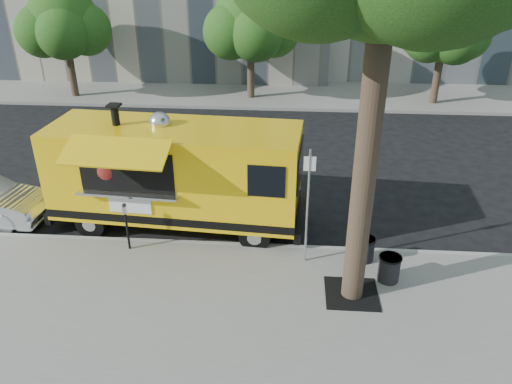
# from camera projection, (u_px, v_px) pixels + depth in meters

# --- Properties ---
(ground) EXTENTS (120.00, 120.00, 0.00)m
(ground) POSITION_uv_depth(u_px,v_px,m) (249.00, 231.00, 14.08)
(ground) COLOR black
(ground) RESTS_ON ground
(sidewalk) EXTENTS (60.00, 6.00, 0.15)m
(sidewalk) POSITION_uv_depth(u_px,v_px,m) (232.00, 327.00, 10.50)
(sidewalk) COLOR gray
(sidewalk) RESTS_ON ground
(curb) EXTENTS (60.00, 0.14, 0.16)m
(curb) POSITION_uv_depth(u_px,v_px,m) (246.00, 247.00, 13.22)
(curb) COLOR #999993
(curb) RESTS_ON ground
(far_sidewalk) EXTENTS (60.00, 5.00, 0.15)m
(far_sidewalk) POSITION_uv_depth(u_px,v_px,m) (271.00, 94.00, 26.03)
(far_sidewalk) COLOR gray
(far_sidewalk) RESTS_ON ground
(tree_well) EXTENTS (1.20, 1.20, 0.02)m
(tree_well) POSITION_uv_depth(u_px,v_px,m) (352.00, 294.00, 11.35)
(tree_well) COLOR black
(tree_well) RESTS_ON sidewalk
(far_tree_a) EXTENTS (3.42, 3.42, 5.36)m
(far_tree_a) POSITION_uv_depth(u_px,v_px,m) (63.00, 22.00, 23.94)
(far_tree_a) COLOR #33261C
(far_tree_a) RESTS_ON far_sidewalk
(far_tree_b) EXTENTS (3.60, 3.60, 5.50)m
(far_tree_b) POSITION_uv_depth(u_px,v_px,m) (251.00, 21.00, 23.68)
(far_tree_b) COLOR #33261C
(far_tree_b) RESTS_ON far_sidewalk
(far_tree_c) EXTENTS (3.24, 3.24, 5.21)m
(far_tree_c) POSITION_uv_depth(u_px,v_px,m) (445.00, 27.00, 22.87)
(far_tree_c) COLOR #33261C
(far_tree_c) RESTS_ON far_sidewalk
(sign_post) EXTENTS (0.28, 0.06, 3.00)m
(sign_post) POSITION_uv_depth(u_px,v_px,m) (308.00, 201.00, 11.76)
(sign_post) COLOR silver
(sign_post) RESTS_ON sidewalk
(parking_meter) EXTENTS (0.11, 0.11, 1.33)m
(parking_meter) POSITION_uv_depth(u_px,v_px,m) (126.00, 221.00, 12.64)
(parking_meter) COLOR black
(parking_meter) RESTS_ON sidewalk
(food_truck) EXTENTS (7.19, 3.51, 3.48)m
(food_truck) POSITION_uv_depth(u_px,v_px,m) (175.00, 173.00, 13.62)
(food_truck) COLOR yellow
(food_truck) RESTS_ON ground
(trash_bin_left) EXTENTS (0.52, 0.52, 0.63)m
(trash_bin_left) POSITION_uv_depth(u_px,v_px,m) (365.00, 248.00, 12.42)
(trash_bin_left) COLOR black
(trash_bin_left) RESTS_ON sidewalk
(trash_bin_right) EXTENTS (0.54, 0.54, 0.65)m
(trash_bin_right) POSITION_uv_depth(u_px,v_px,m) (389.00, 268.00, 11.67)
(trash_bin_right) COLOR black
(trash_bin_right) RESTS_ON sidewalk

